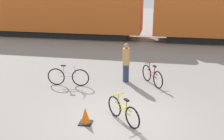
{
  "coord_description": "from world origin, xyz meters",
  "views": [
    {
      "loc": [
        1.1,
        -7.71,
        4.28
      ],
      "look_at": [
        -0.67,
        1.66,
        1.1
      ],
      "focal_mm": 42.0,
      "sensor_mm": 36.0,
      "label": 1
    }
  ],
  "objects_px": {
    "bicycle_maroon": "(152,76)",
    "traffic_cone": "(85,116)",
    "bicycle_silver": "(68,77)",
    "person_in_tan": "(126,63)",
    "freight_train": "(148,2)",
    "bicycle_yellow": "(123,111)"
  },
  "relations": [
    {
      "from": "bicycle_maroon",
      "to": "traffic_cone",
      "type": "relative_size",
      "value": 2.7
    },
    {
      "from": "traffic_cone",
      "to": "bicycle_silver",
      "type": "bearing_deg",
      "value": 118.68
    },
    {
      "from": "bicycle_maroon",
      "to": "person_in_tan",
      "type": "height_order",
      "value": "person_in_tan"
    },
    {
      "from": "freight_train",
      "to": "bicycle_maroon",
      "type": "distance_m",
      "value": 10.08
    },
    {
      "from": "bicycle_silver",
      "to": "bicycle_yellow",
      "type": "bearing_deg",
      "value": -43.67
    },
    {
      "from": "freight_train",
      "to": "person_in_tan",
      "type": "bearing_deg",
      "value": -92.18
    },
    {
      "from": "freight_train",
      "to": "bicycle_yellow",
      "type": "height_order",
      "value": "freight_train"
    },
    {
      "from": "bicycle_yellow",
      "to": "person_in_tan",
      "type": "height_order",
      "value": "person_in_tan"
    },
    {
      "from": "freight_train",
      "to": "person_in_tan",
      "type": "xyz_separation_m",
      "value": [
        -0.37,
        -9.6,
        -1.99
      ]
    },
    {
      "from": "freight_train",
      "to": "person_in_tan",
      "type": "relative_size",
      "value": 31.72
    },
    {
      "from": "bicycle_maroon",
      "to": "person_in_tan",
      "type": "bearing_deg",
      "value": 173.7
    },
    {
      "from": "person_in_tan",
      "to": "traffic_cone",
      "type": "distance_m",
      "value": 4.09
    },
    {
      "from": "bicycle_silver",
      "to": "bicycle_maroon",
      "type": "height_order",
      "value": "bicycle_silver"
    },
    {
      "from": "bicycle_yellow",
      "to": "traffic_cone",
      "type": "distance_m",
      "value": 1.21
    },
    {
      "from": "bicycle_yellow",
      "to": "person_in_tan",
      "type": "relative_size",
      "value": 0.69
    },
    {
      "from": "person_in_tan",
      "to": "traffic_cone",
      "type": "relative_size",
      "value": 3.23
    },
    {
      "from": "bicycle_maroon",
      "to": "bicycle_yellow",
      "type": "relative_size",
      "value": 1.22
    },
    {
      "from": "bicycle_maroon",
      "to": "person_in_tan",
      "type": "relative_size",
      "value": 0.84
    },
    {
      "from": "bicycle_yellow",
      "to": "freight_train",
      "type": "bearing_deg",
      "value": 90.21
    },
    {
      "from": "freight_train",
      "to": "bicycle_maroon",
      "type": "bearing_deg",
      "value": -85.19
    },
    {
      "from": "freight_train",
      "to": "bicycle_yellow",
      "type": "relative_size",
      "value": 46.21
    },
    {
      "from": "bicycle_yellow",
      "to": "traffic_cone",
      "type": "height_order",
      "value": "bicycle_yellow"
    }
  ]
}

